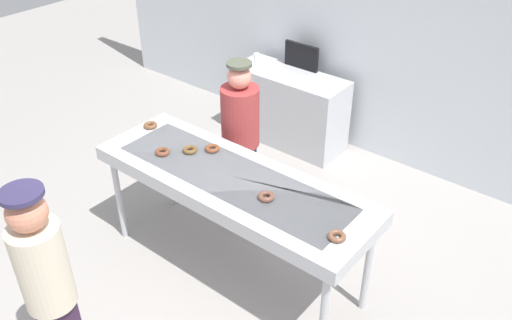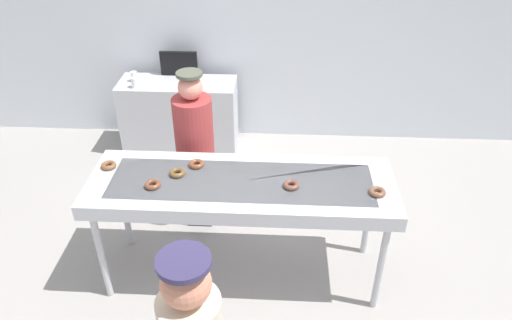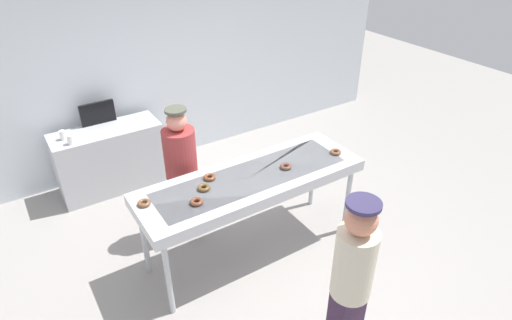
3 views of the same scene
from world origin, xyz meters
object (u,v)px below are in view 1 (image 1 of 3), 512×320
object	(u,v)px
prep_counter	(289,108)
paper_cup_0	(251,64)
chocolate_donut_5	(266,197)
worker_baker	(240,132)
chocolate_donut_0	(337,236)
chocolate_donut_3	(162,152)
chocolate_donut_4	(150,125)
paper_cup_1	(257,58)
menu_display	(301,56)
chocolate_donut_2	(190,150)
chocolate_donut_1	(212,148)
customer_waiting	(50,290)
fryer_conveyor	(232,184)

from	to	relation	value
prep_counter	paper_cup_0	distance (m)	0.69
chocolate_donut_5	paper_cup_0	bearing A→B (deg)	131.59
chocolate_donut_5	paper_cup_0	xyz separation A→B (m)	(-1.76, 1.98, -0.07)
worker_baker	chocolate_donut_0	bearing A→B (deg)	141.16
chocolate_donut_3	chocolate_donut_4	size ratio (longest dim) A/B	1.00
chocolate_donut_0	paper_cup_1	bearing A→B (deg)	138.03
prep_counter	paper_cup_1	size ratio (longest dim) A/B	11.59
chocolate_donut_5	menu_display	distance (m)	2.70
chocolate_donut_2	paper_cup_1	distance (m)	2.23
chocolate_donut_0	chocolate_donut_5	size ratio (longest dim) A/B	1.00
chocolate_donut_0	paper_cup_1	world-z (taller)	chocolate_donut_0
chocolate_donut_4	menu_display	world-z (taller)	menu_display
worker_baker	prep_counter	xyz separation A→B (m)	(-0.44, 1.41, -0.47)
chocolate_donut_2	prep_counter	xyz separation A→B (m)	(-0.41, 2.03, -0.57)
chocolate_donut_3	chocolate_donut_1	bearing A→B (deg)	46.00
paper_cup_1	chocolate_donut_4	bearing A→B (deg)	-80.40
chocolate_donut_2	paper_cup_1	size ratio (longest dim) A/B	1.05
customer_waiting	chocolate_donut_1	bearing A→B (deg)	83.53
fryer_conveyor	chocolate_donut_5	xyz separation A→B (m)	(0.39, -0.06, 0.09)
chocolate_donut_0	menu_display	xyz separation A→B (m)	(-1.95, 2.41, 0.02)
chocolate_donut_5	chocolate_donut_2	bearing A→B (deg)	172.72
worker_baker	paper_cup_1	world-z (taller)	worker_baker
menu_display	worker_baker	bearing A→B (deg)	-74.73
fryer_conveyor	paper_cup_1	bearing A→B (deg)	124.15
chocolate_donut_3	worker_baker	size ratio (longest dim) A/B	0.08
chocolate_donut_1	chocolate_donut_2	xyz separation A→B (m)	(-0.13, -0.13, 0.00)
chocolate_donut_3	worker_baker	distance (m)	0.82
chocolate_donut_0	paper_cup_0	distance (m)	3.14
chocolate_donut_2	worker_baker	size ratio (longest dim) A/B	0.08
chocolate_donut_1	chocolate_donut_5	size ratio (longest dim) A/B	1.00
prep_counter	paper_cup_0	world-z (taller)	paper_cup_0
fryer_conveyor	paper_cup_1	xyz separation A→B (m)	(-1.42, 2.09, 0.02)
chocolate_donut_3	customer_waiting	distance (m)	1.57
customer_waiting	chocolate_donut_5	bearing A→B (deg)	56.66
chocolate_donut_3	worker_baker	bearing A→B (deg)	76.41
chocolate_donut_0	worker_baker	size ratio (longest dim) A/B	0.08
paper_cup_1	prep_counter	bearing A→B (deg)	-0.92
chocolate_donut_2	menu_display	xyz separation A→B (m)	(-0.41, 2.24, 0.02)
paper_cup_0	menu_display	xyz separation A→B (m)	(0.44, 0.38, 0.09)
worker_baker	paper_cup_0	world-z (taller)	worker_baker
fryer_conveyor	paper_cup_0	world-z (taller)	paper_cup_0
chocolate_donut_3	menu_display	distance (m)	2.42
chocolate_donut_2	chocolate_donut_4	xyz separation A→B (m)	(-0.58, 0.08, 0.00)
paper_cup_1	chocolate_donut_2	bearing A→B (deg)	-65.98
chocolate_donut_4	prep_counter	bearing A→B (deg)	85.17
fryer_conveyor	chocolate_donut_3	bearing A→B (deg)	-170.64
chocolate_donut_3	chocolate_donut_2	bearing A→B (deg)	46.67
paper_cup_1	worker_baker	bearing A→B (deg)	-56.44
chocolate_donut_4	chocolate_donut_5	bearing A→B (deg)	-7.36
chocolate_donut_4	paper_cup_0	xyz separation A→B (m)	(-0.28, 1.79, -0.07)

